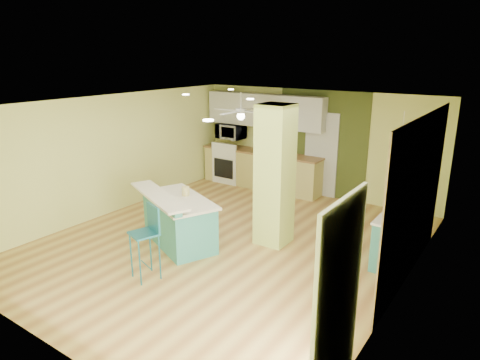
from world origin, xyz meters
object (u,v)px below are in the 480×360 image
bar_stool (148,230)px  side_counter (398,238)px  canister (186,191)px  peninsula (178,220)px  fruit_bowl (260,150)px

bar_stool → side_counter: (2.96, 2.66, -0.35)m
canister → peninsula: bearing=-91.3°
side_counter → fruit_bowl: bearing=152.2°
bar_stool → side_counter: 4.00m
bar_stool → fruit_bowl: bar_stool is taller
bar_stool → peninsula: bearing=130.4°
peninsula → side_counter: size_ratio=1.55×
peninsula → side_counter: (3.41, 1.54, -0.04)m
peninsula → side_counter: peninsula is taller
side_counter → peninsula: bearing=-155.7°
fruit_bowl → canister: 3.48m
side_counter → canister: size_ratio=8.02×
bar_stool → canister: bar_stool is taller
peninsula → side_counter: 3.74m
bar_stool → canister: (-0.44, 1.35, 0.17)m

